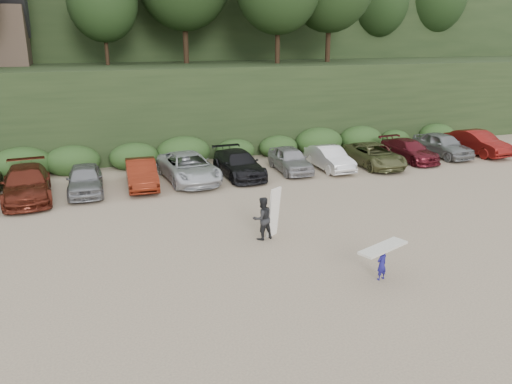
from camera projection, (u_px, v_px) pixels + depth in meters
name	position (u px, v px, depth m)	size (l,w,h in m)	color
ground	(236.00, 250.00, 19.45)	(120.00, 120.00, 0.00)	tan
hillside_backdrop	(120.00, 1.00, 48.25)	(90.00, 41.50, 28.00)	black
parked_cars	(218.00, 166.00, 28.89)	(39.57, 6.35, 1.64)	#AAA9AE
child_surfer	(382.00, 257.00, 16.89)	(2.11, 1.25, 1.23)	navy
adult_surfer	(263.00, 218.00, 20.31)	(1.38, 0.83, 2.12)	black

